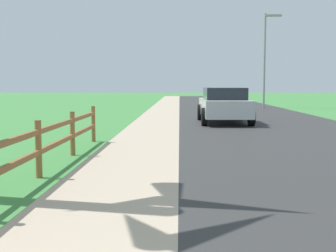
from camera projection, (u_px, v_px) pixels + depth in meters
The scene contains 7 objects.
ground_plane at pixel (179, 112), 25.28m from camera, with size 120.00×120.00×0.00m, color #418540.
road_asphalt at pixel (236, 110), 27.17m from camera, with size 7.00×66.00×0.01m, color #323232.
curb_concrete at pixel (131, 110), 27.34m from camera, with size 6.00×66.00×0.01m, color tan.
grass_verge at pixel (107, 110), 27.38m from camera, with size 5.00×66.00×0.00m, color #418540.
rail_fence at pixel (12, 156), 6.35m from camera, with size 0.11×12.16×1.01m.
parked_suv_silver at pixel (224, 105), 18.45m from camera, with size 2.10×4.46×1.48m.
street_lamp at pixel (266, 52), 30.07m from camera, with size 1.17×0.20×6.42m.
Camera 1 is at (0.01, -0.24, 1.62)m, focal length 47.04 mm.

